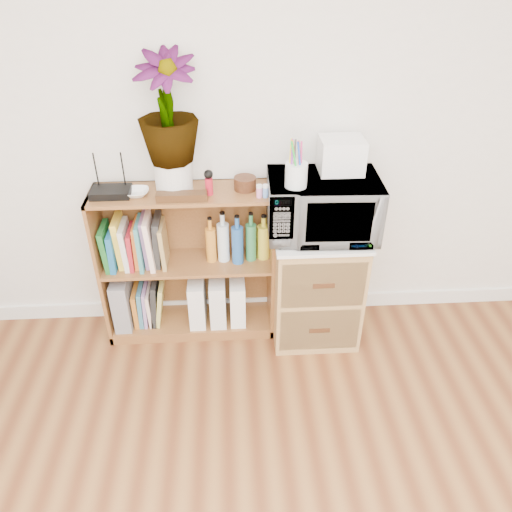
{
  "coord_description": "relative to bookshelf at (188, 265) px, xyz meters",
  "views": [
    {
      "loc": [
        -0.1,
        -0.34,
        2.14
      ],
      "look_at": [
        0.04,
        1.95,
        0.62
      ],
      "focal_mm": 35.0,
      "sensor_mm": 36.0,
      "label": 1
    }
  ],
  "objects": [
    {
      "name": "paint_jars",
      "position": [
        0.44,
        -0.09,
        0.51
      ],
      "size": [
        0.12,
        0.04,
        0.06
      ],
      "primitive_type": "cube",
      "color": "pink",
      "rests_on": "bookshelf"
    },
    {
      "name": "pen_cup",
      "position": [
        0.59,
        -0.16,
        0.63
      ],
      "size": [
        0.11,
        0.11,
        0.12
      ],
      "primitive_type": "cylinder",
      "color": "white",
      "rests_on": "microwave"
    },
    {
      "name": "small_appliance",
      "position": [
        0.85,
        0.0,
        0.66
      ],
      "size": [
        0.23,
        0.19,
        0.18
      ],
      "primitive_type": "cube",
      "color": "white",
      "rests_on": "microwave"
    },
    {
      "name": "bookshelf",
      "position": [
        0.0,
        0.0,
        0.0
      ],
      "size": [
        1.0,
        0.3,
        0.95
      ],
      "primitive_type": "cube",
      "color": "brown",
      "rests_on": "ground"
    },
    {
      "name": "wicker_unit",
      "position": [
        0.75,
        -0.08,
        -0.12
      ],
      "size": [
        0.5,
        0.45,
        0.7
      ],
      "primitive_type": "cube",
      "color": "#9E7542",
      "rests_on": "ground"
    },
    {
      "name": "lower_books",
      "position": [
        -0.26,
        0.0,
        -0.27
      ],
      "size": [
        0.19,
        0.19,
        0.3
      ],
      "color": "#BA6A20",
      "rests_on": "bookshelf"
    },
    {
      "name": "kokeshi_doll",
      "position": [
        0.15,
        -0.04,
        0.52
      ],
      "size": [
        0.04,
        0.04,
        0.09
      ],
      "primitive_type": "cylinder",
      "color": "#B21528",
      "rests_on": "bookshelf"
    },
    {
      "name": "router",
      "position": [
        -0.37,
        -0.02,
        0.49
      ],
      "size": [
        0.21,
        0.14,
        0.04
      ],
      "primitive_type": "cube",
      "color": "black",
      "rests_on": "bookshelf"
    },
    {
      "name": "cookbooks",
      "position": [
        -0.28,
        0.0,
        0.16
      ],
      "size": [
        0.35,
        0.2,
        0.31
      ],
      "color": "#1B6728",
      "rests_on": "bookshelf"
    },
    {
      "name": "magazine_holder_left",
      "position": [
        0.04,
        -0.01,
        -0.25
      ],
      "size": [
        0.1,
        0.24,
        0.3
      ],
      "primitive_type": "cube",
      "color": "white",
      "rests_on": "bookshelf"
    },
    {
      "name": "wooden_bowl",
      "position": [
        0.34,
        0.01,
        0.51
      ],
      "size": [
        0.12,
        0.12,
        0.07
      ],
      "primitive_type": "cylinder",
      "color": "#351B0E",
      "rests_on": "bookshelf"
    },
    {
      "name": "plant_pot",
      "position": [
        -0.04,
        0.02,
        0.56
      ],
      "size": [
        0.2,
        0.2,
        0.17
      ],
      "primitive_type": "cylinder",
      "color": "silver",
      "rests_on": "bookshelf"
    },
    {
      "name": "magazine_holder_right",
      "position": [
        0.28,
        -0.01,
        -0.26
      ],
      "size": [
        0.09,
        0.23,
        0.29
      ],
      "primitive_type": "cube",
      "color": "white",
      "rests_on": "bookshelf"
    },
    {
      "name": "file_box",
      "position": [
        -0.41,
        0.0,
        -0.24
      ],
      "size": [
        0.1,
        0.27,
        0.33
      ],
      "primitive_type": "cube",
      "color": "gray",
      "rests_on": "bookshelf"
    },
    {
      "name": "magazine_holder_mid",
      "position": [
        0.16,
        -0.01,
        -0.25
      ],
      "size": [
        0.1,
        0.24,
        0.3
      ],
      "primitive_type": "cube",
      "color": "silver",
      "rests_on": "bookshelf"
    },
    {
      "name": "liquor_bottles",
      "position": [
        0.3,
        -0.0,
        0.17
      ],
      "size": [
        0.37,
        0.07,
        0.3
      ],
      "color": "orange",
      "rests_on": "bookshelf"
    },
    {
      "name": "potted_plant",
      "position": [
        -0.04,
        0.02,
        0.92
      ],
      "size": [
        0.31,
        0.31,
        0.55
      ],
      "primitive_type": "imported",
      "color": "#3C752F",
      "rests_on": "plant_pot"
    },
    {
      "name": "white_bowl",
      "position": [
        -0.23,
        -0.03,
        0.49
      ],
      "size": [
        0.13,
        0.13,
        0.03
      ],
      "primitive_type": "imported",
      "color": "white",
      "rests_on": "bookshelf"
    },
    {
      "name": "trinket_box",
      "position": [
        0.01,
        -0.1,
        0.5
      ],
      "size": [
        0.26,
        0.07,
        0.04
      ],
      "primitive_type": "cube",
      "color": "#371D0F",
      "rests_on": "bookshelf"
    },
    {
      "name": "skirting_board",
      "position": [
        0.35,
        0.14,
        -0.42
      ],
      "size": [
        4.0,
        0.02,
        0.1
      ],
      "primitive_type": "cube",
      "color": "white",
      "rests_on": "ground"
    },
    {
      "name": "microwave",
      "position": [
        0.75,
        -0.08,
        0.41
      ],
      "size": [
        0.6,
        0.42,
        0.32
      ],
      "primitive_type": "imported",
      "rotation": [
        0.0,
        0.0,
        -0.03
      ],
      "color": "white",
      "rests_on": "wicker_unit"
    }
  ]
}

